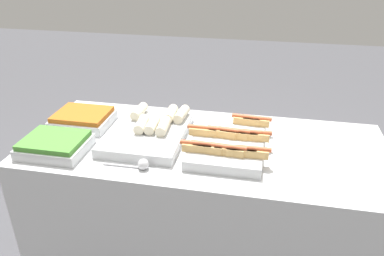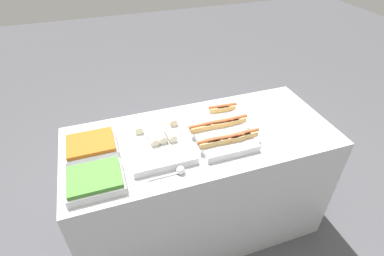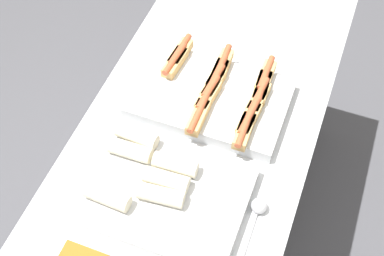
{
  "view_description": "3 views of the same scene",
  "coord_description": "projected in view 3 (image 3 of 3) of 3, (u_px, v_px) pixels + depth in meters",
  "views": [
    {
      "loc": [
        0.25,
        -1.58,
        1.83
      ],
      "look_at": [
        -0.07,
        0.0,
        1.01
      ],
      "focal_mm": 35.0,
      "sensor_mm": 36.0,
      "label": 1
    },
    {
      "loc": [
        -0.55,
        -1.41,
        2.14
      ],
      "look_at": [
        -0.07,
        0.0,
        1.01
      ],
      "focal_mm": 28.0,
      "sensor_mm": 36.0,
      "label": 2
    },
    {
      "loc": [
        -1.0,
        -0.35,
        2.39
      ],
      "look_at": [
        -0.07,
        0.0,
        1.01
      ],
      "focal_mm": 50.0,
      "sensor_mm": 36.0,
      "label": 3
    }
  ],
  "objects": [
    {
      "name": "ground_plane",
      "position": [
        197.0,
        242.0,
        2.56
      ],
      "size": [
        12.0,
        12.0,
        0.0
      ],
      "primitive_type": "plane",
      "color": "#4C4C51"
    },
    {
      "name": "counter",
      "position": [
        198.0,
        194.0,
        2.18
      ],
      "size": [
        1.76,
        0.77,
        0.93
      ],
      "color": "silver",
      "rests_on": "ground_plane"
    },
    {
      "name": "serving_spoon_near",
      "position": [
        258.0,
        210.0,
        1.6
      ],
      "size": [
        0.21,
        0.05,
        0.05
      ],
      "color": "silver",
      "rests_on": "counter"
    },
    {
      "name": "tray_wraps",
      "position": [
        162.0,
        191.0,
        1.62
      ],
      "size": [
        0.37,
        0.49,
        0.1
      ],
      "color": "silver",
      "rests_on": "counter"
    },
    {
      "name": "tray_hotdogs",
      "position": [
        214.0,
        96.0,
        1.83
      ],
      "size": [
        0.4,
        0.53,
        0.1
      ],
      "color": "silver",
      "rests_on": "counter"
    }
  ]
}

